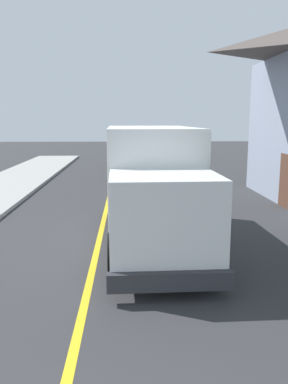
# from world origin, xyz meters

# --- Properties ---
(centre_line_yellow) EXTENTS (0.16, 56.00, 0.01)m
(centre_line_yellow) POSITION_xyz_m (0.00, 10.00, 0.00)
(centre_line_yellow) COLOR gold
(centre_line_yellow) RESTS_ON ground
(box_truck) EXTENTS (2.60, 7.25, 3.20)m
(box_truck) POSITION_xyz_m (1.51, 8.62, 1.77)
(box_truck) COLOR white
(box_truck) RESTS_ON ground
(parked_car_near) EXTENTS (1.99, 4.47, 1.67)m
(parked_car_near) POSITION_xyz_m (1.79, 14.58, 0.79)
(parked_car_near) COLOR #B7B7BC
(parked_car_near) RESTS_ON ground
(parked_car_mid) EXTENTS (1.93, 4.45, 1.67)m
(parked_car_mid) POSITION_xyz_m (2.25, 20.90, 0.79)
(parked_car_mid) COLOR black
(parked_car_mid) RESTS_ON ground
(parked_car_far) EXTENTS (1.83, 4.41, 1.67)m
(parked_car_far) POSITION_xyz_m (2.01, 26.76, 0.79)
(parked_car_far) COLOR maroon
(parked_car_far) RESTS_ON ground
(parked_car_furthest) EXTENTS (1.95, 4.46, 1.67)m
(parked_car_furthest) POSITION_xyz_m (2.06, 32.46, 0.79)
(parked_car_furthest) COLOR #2D4793
(parked_car_furthest) RESTS_ON ground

